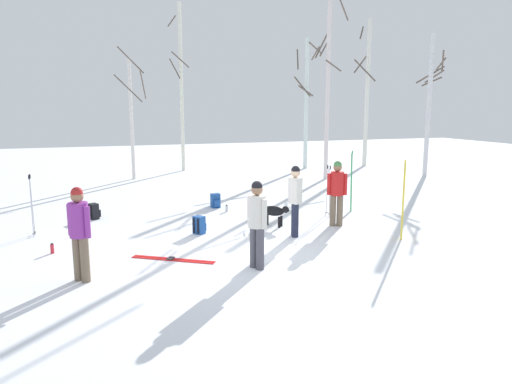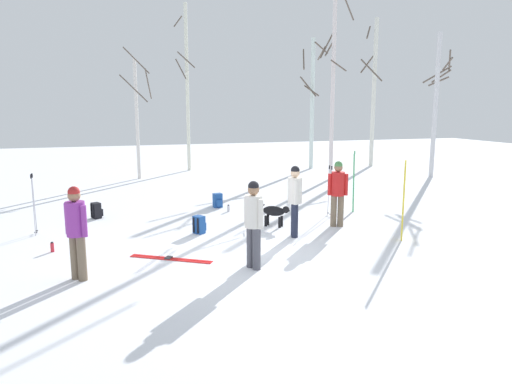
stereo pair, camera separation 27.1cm
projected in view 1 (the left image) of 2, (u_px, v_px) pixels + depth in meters
The scene contains 22 objects.
ground_plane at pixel (251, 256), 9.92m from camera, with size 60.00×60.00×0.00m, color white.
person_0 at pixel (79, 228), 8.34m from camera, with size 0.39×0.40×1.72m.
person_1 at pixel (295, 196), 11.27m from camera, with size 0.34×0.50×1.72m.
person_2 at pixel (337, 189), 12.26m from camera, with size 0.49×0.34×1.72m.
person_3 at pixel (257, 219), 9.01m from camera, with size 0.34×0.49×1.72m.
dog at pixel (275, 212), 12.31m from camera, with size 0.70×0.63×0.57m.
ski_pair_planted_0 at pixel (403, 200), 11.01m from camera, with size 0.07×0.13×1.90m.
ski_pair_planted_1 at pixel (351, 181), 14.06m from camera, with size 0.09×0.24×1.81m.
ski_pair_lying_0 at pixel (173, 259), 9.67m from camera, with size 1.60×1.10×0.05m.
ski_poles_0 at pixel (328, 189), 13.45m from camera, with size 0.07×0.25×1.45m.
ski_poles_1 at pixel (32, 204), 11.33m from camera, with size 0.07×0.26×1.50m.
backpack_0 at pixel (199, 225), 11.64m from camera, with size 0.34×0.34×0.44m.
backpack_1 at pixel (94, 211), 13.15m from camera, with size 0.34×0.32×0.44m.
backpack_2 at pixel (216, 201), 14.64m from camera, with size 0.29×0.31×0.44m.
water_bottle_0 at pixel (52, 249), 10.09m from camera, with size 0.08×0.08×0.22m.
water_bottle_1 at pixel (227, 208), 14.09m from camera, with size 0.08×0.08×0.21m.
birch_tree_1 at pixel (132, 116), 19.95m from camera, with size 1.36×1.09×5.46m.
birch_tree_2 at pixel (181, 87), 22.46m from camera, with size 0.91×1.10×7.84m.
birch_tree_3 at pixel (328, 89), 19.80m from camera, with size 1.35×1.36×7.57m.
birch_tree_4 at pixel (306, 101), 23.39m from camera, with size 1.36×1.33×6.37m.
birch_tree_5 at pixel (367, 92), 24.34m from camera, with size 1.29×1.42×7.46m.
birch_tree_6 at pixel (429, 103), 20.71m from camera, with size 1.01×1.51×6.19m.
Camera 1 is at (-2.93, -9.06, 3.09)m, focal length 33.20 mm.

